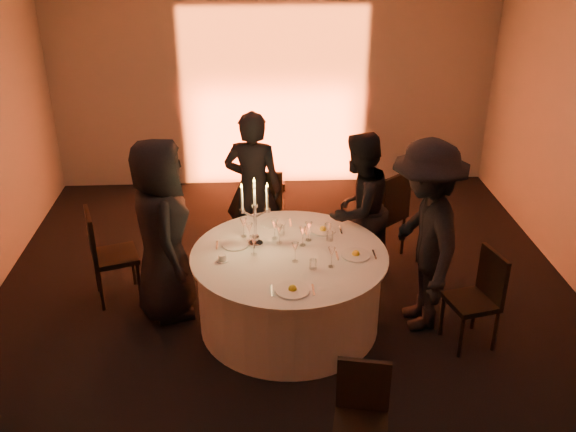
{
  "coord_description": "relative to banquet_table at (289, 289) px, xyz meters",
  "views": [
    {
      "loc": [
        -0.3,
        -5.07,
        3.63
      ],
      "look_at": [
        0.0,
        0.2,
        1.05
      ],
      "focal_mm": 40.0,
      "sensor_mm": 36.0,
      "label": 1
    }
  ],
  "objects": [
    {
      "name": "floor",
      "position": [
        0.0,
        0.0,
        -0.38
      ],
      "size": [
        7.0,
        7.0,
        0.0
      ],
      "primitive_type": "plane",
      "color": "black",
      "rests_on": "ground"
    },
    {
      "name": "wall_back",
      "position": [
        0.0,
        3.5,
        1.12
      ],
      "size": [
        7.0,
        0.0,
        7.0
      ],
      "primitive_type": "plane",
      "rotation": [
        1.57,
        0.0,
        0.0
      ],
      "color": "#B3AFA7",
      "rests_on": "floor"
    },
    {
      "name": "uplighter_fixture",
      "position": [
        0.0,
        3.2,
        -0.33
      ],
      "size": [
        0.25,
        0.12,
        0.1
      ],
      "primitive_type": "cube",
      "color": "black",
      "rests_on": "floor"
    },
    {
      "name": "banquet_table",
      "position": [
        0.0,
        0.0,
        0.0
      ],
      "size": [
        1.8,
        1.8,
        0.77
      ],
      "color": "black",
      "rests_on": "floor"
    },
    {
      "name": "chair_left",
      "position": [
        -1.78,
        0.54,
        0.17
      ],
      "size": [
        0.55,
        0.55,
        0.99
      ],
      "rotation": [
        0.0,
        0.0,
        1.89
      ],
      "color": "black",
      "rests_on": "floor"
    },
    {
      "name": "chair_back_left",
      "position": [
        -0.2,
        1.48,
        0.19
      ],
      "size": [
        0.49,
        0.49,
        1.01
      ],
      "rotation": [
        0.0,
        0.0,
        3.02
      ],
      "color": "black",
      "rests_on": "floor"
    },
    {
      "name": "chair_back_right",
      "position": [
        1.15,
        1.25,
        0.2
      ],
      "size": [
        0.64,
        0.64,
        1.03
      ],
      "rotation": [
        0.0,
        0.0,
        -2.45
      ],
      "color": "black",
      "rests_on": "floor"
    },
    {
      "name": "chair_right",
      "position": [
        1.68,
        -0.36,
        0.13
      ],
      "size": [
        0.48,
        0.48,
        0.91
      ],
      "rotation": [
        0.0,
        0.0,
        -1.34
      ],
      "color": "black",
      "rests_on": "floor"
    },
    {
      "name": "chair_front",
      "position": [
        0.4,
        -1.73,
        0.09
      ],
      "size": [
        0.44,
        0.44,
        0.85
      ],
      "rotation": [
        0.0,
        0.0,
        -0.21
      ],
      "color": "black",
      "rests_on": "floor"
    },
    {
      "name": "guest_left",
      "position": [
        -1.17,
        0.28,
        0.51
      ],
      "size": [
        0.76,
        0.98,
        1.79
      ],
      "primitive_type": "imported",
      "rotation": [
        0.0,
        0.0,
        1.81
      ],
      "color": "black",
      "rests_on": "floor"
    },
    {
      "name": "guest_back_left",
      "position": [
        -0.31,
        1.27,
        0.48
      ],
      "size": [
        0.71,
        0.55,
        1.73
      ],
      "primitive_type": "imported",
      "rotation": [
        0.0,
        0.0,
        2.9
      ],
      "color": "black",
      "rests_on": "floor"
    },
    {
      "name": "guest_back_right",
      "position": [
        0.74,
        0.77,
        0.44
      ],
      "size": [
        1.0,
        1.0,
        1.64
      ],
      "primitive_type": "imported",
      "rotation": [
        0.0,
        0.0,
        -2.37
      ],
      "color": "black",
      "rests_on": "floor"
    },
    {
      "name": "guest_right",
      "position": [
        1.22,
        -0.03,
        0.53
      ],
      "size": [
        0.71,
        1.2,
        1.84
      ],
      "primitive_type": "imported",
      "rotation": [
        0.0,
        0.0,
        -1.55
      ],
      "color": "black",
      "rests_on": "floor"
    },
    {
      "name": "plate_left",
      "position": [
        -0.49,
        0.18,
        0.39
      ],
      "size": [
        0.35,
        0.25,
        0.01
      ],
      "color": "white",
      "rests_on": "banquet_table"
    },
    {
      "name": "plate_back_left",
      "position": [
        -0.12,
        0.61,
        0.39
      ],
      "size": [
        0.36,
        0.24,
        0.01
      ],
      "color": "white",
      "rests_on": "banquet_table"
    },
    {
      "name": "plate_back_right",
      "position": [
        0.35,
        0.42,
        0.4
      ],
      "size": [
        0.35,
        0.24,
        0.08
      ],
      "color": "white",
      "rests_on": "banquet_table"
    },
    {
      "name": "plate_right",
      "position": [
        0.6,
        -0.08,
        0.4
      ],
      "size": [
        0.36,
        0.27,
        0.08
      ],
      "color": "white",
      "rests_on": "banquet_table"
    },
    {
      "name": "plate_front",
      "position": [
        -0.01,
        -0.63,
        0.4
      ],
      "size": [
        0.36,
        0.29,
        0.08
      ],
      "color": "white",
      "rests_on": "banquet_table"
    },
    {
      "name": "coffee_cup",
      "position": [
        -0.6,
        -0.1,
        0.42
      ],
      "size": [
        0.11,
        0.11,
        0.07
      ],
      "color": "white",
      "rests_on": "banquet_table"
    },
    {
      "name": "candelabra",
      "position": [
        -0.3,
        0.19,
        0.62
      ],
      "size": [
        0.28,
        0.14,
        0.68
      ],
      "color": "silver",
      "rests_on": "banquet_table"
    },
    {
      "name": "wine_glass_a",
      "position": [
        -0.41,
        0.35,
        0.52
      ],
      "size": [
        0.07,
        0.07,
        0.19
      ],
      "color": "silver",
      "rests_on": "banquet_table"
    },
    {
      "name": "wine_glass_b",
      "position": [
        -0.12,
        0.3,
        0.52
      ],
      "size": [
        0.07,
        0.07,
        0.19
      ],
      "color": "silver",
      "rests_on": "banquet_table"
    },
    {
      "name": "wine_glass_c",
      "position": [
        0.2,
        0.24,
        0.52
      ],
      "size": [
        0.07,
        0.07,
        0.19
      ],
      "color": "silver",
      "rests_on": "banquet_table"
    },
    {
      "name": "wine_glass_d",
      "position": [
        0.04,
        -0.15,
        0.52
      ],
      "size": [
        0.07,
        0.07,
        0.19
      ],
      "color": "silver",
      "rests_on": "banquet_table"
    },
    {
      "name": "wine_glass_e",
      "position": [
        -0.36,
        0.25,
        0.52
      ],
      "size": [
        0.07,
        0.07,
        0.19
      ],
      "color": "silver",
      "rests_on": "banquet_table"
    },
    {
      "name": "wine_glass_f",
      "position": [
        -0.32,
        -0.01,
        0.52
      ],
      "size": [
        0.07,
        0.07,
        0.19
      ],
      "color": "silver",
      "rests_on": "banquet_table"
    },
    {
      "name": "wine_glass_g",
      "position": [
        0.35,
        -0.26,
        0.52
      ],
      "size": [
        0.07,
        0.07,
        0.19
      ],
      "color": "silver",
      "rests_on": "banquet_table"
    },
    {
      "name": "wine_glass_h",
      "position": [
        0.13,
        0.15,
        0.52
      ],
      "size": [
        0.07,
        0.07,
        0.19
      ],
      "color": "silver",
      "rests_on": "banquet_table"
    },
    {
      "name": "wine_glass_i",
      "position": [
        -0.08,
        0.2,
        0.52
      ],
      "size": [
        0.07,
        0.07,
        0.19
      ],
      "color": "silver",
      "rests_on": "banquet_table"
    },
    {
      "name": "tumbler_a",
      "position": [
        -0.06,
        0.37,
        0.43
      ],
      "size": [
        0.07,
        0.07,
        0.09
      ],
      "primitive_type": "cylinder",
      "color": "silver",
      "rests_on": "banquet_table"
    },
    {
      "name": "tumbler_b",
      "position": [
        0.4,
        0.23,
        0.43
      ],
      "size": [
        0.07,
        0.07,
        0.09
      ],
      "primitive_type": "cylinder",
      "color": "silver",
      "rests_on": "banquet_table"
    },
    {
      "name": "tumbler_c",
      "position": [
        0.4,
        0.4,
        0.43
      ],
      "size": [
        0.07,
        0.07,
        0.09
      ],
      "primitive_type": "cylinder",
      "color": "silver",
      "rests_on": "banquet_table"
    },
    {
      "name": "tumbler_d",
      "position": [
        0.19,
        -0.28,
        0.43
      ],
      "size": [
        0.07,
        0.07,
        0.09
      ],
      "primitive_type": "cylinder",
      "color": "silver",
      "rests_on": "banquet_table"
    }
  ]
}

